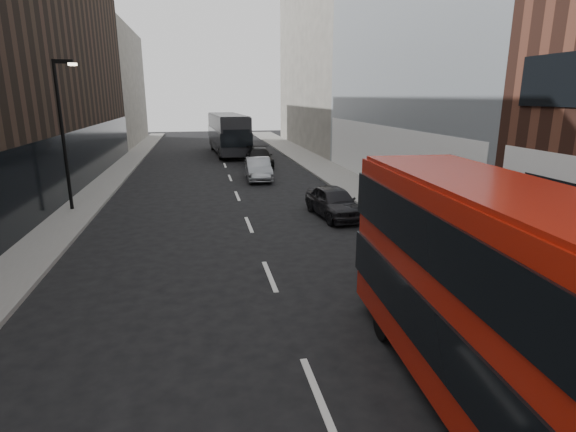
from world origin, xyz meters
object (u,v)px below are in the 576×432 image
grey_bus (228,133)px  car_a (334,202)px  street_lamp (63,126)px  red_bus (521,310)px  car_c (259,157)px  car_b (258,169)px

grey_bus → car_a: bearing=-86.0°
street_lamp → grey_bus: street_lamp is taller
street_lamp → car_a: (12.31, -3.40, -3.46)m
street_lamp → red_bus: (11.07, -17.51, -1.90)m
red_bus → car_a: 14.25m
street_lamp → red_bus: 20.80m
car_c → car_a: bearing=-82.0°
car_b → car_c: (0.87, 6.00, -0.01)m
red_bus → car_b: size_ratio=2.27×
street_lamp → car_a: bearing=-15.4°
grey_bus → car_c: 8.84m
car_c → street_lamp: bearing=-127.0°
red_bus → car_b: bearing=95.9°
street_lamp → car_c: (10.95, 12.95, -3.45)m
red_bus → car_a: size_ratio=2.41×
grey_bus → car_c: bearing=-80.8°
grey_bus → car_a: (3.29, -24.88, -1.33)m
street_lamp → car_a: 13.23m
street_lamp → grey_bus: size_ratio=0.58×
street_lamp → car_a: street_lamp is taller
grey_bus → red_bus: bearing=-90.5°
red_bus → grey_bus: bearing=96.6°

